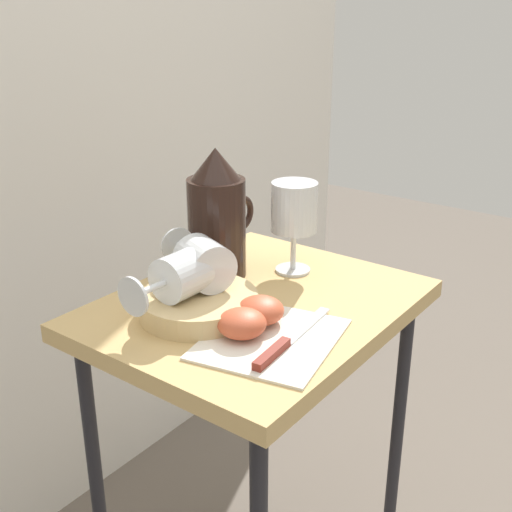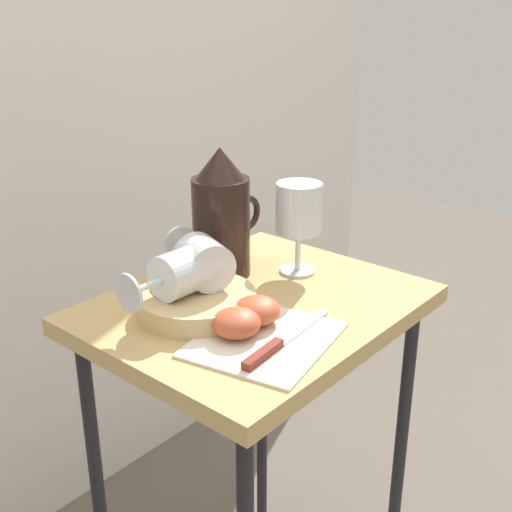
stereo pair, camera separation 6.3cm
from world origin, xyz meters
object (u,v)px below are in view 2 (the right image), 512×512
(basket_tray, at_px, (197,303))
(wine_glass_tipped_near, at_px, (180,273))
(apple_half_left, at_px, (236,323))
(wine_glass_tipped_far, at_px, (203,261))
(table, at_px, (256,345))
(apple_half_right, at_px, (257,310))
(wine_glass_upright, at_px, (299,213))
(pitcher, at_px, (222,224))
(knife, at_px, (276,345))

(basket_tray, height_order, wine_glass_tipped_near, wine_glass_tipped_near)
(apple_half_left, bearing_deg, wine_glass_tipped_far, 66.71)
(table, xyz_separation_m, wine_glass_tipped_far, (-0.06, 0.06, 0.16))
(apple_half_left, xyz_separation_m, apple_half_right, (0.05, 0.00, 0.00))
(wine_glass_tipped_far, xyz_separation_m, apple_half_left, (-0.05, -0.12, -0.05))
(wine_glass_upright, xyz_separation_m, wine_glass_tipped_near, (-0.26, 0.03, -0.04))
(pitcher, bearing_deg, wine_glass_upright, -47.04)
(pitcher, relative_size, knife, 1.07)
(pitcher, height_order, apple_half_left, pitcher)
(wine_glass_upright, bearing_deg, knife, -148.87)
(table, relative_size, apple_half_right, 9.93)
(wine_glass_tipped_far, bearing_deg, knife, -102.96)
(table, bearing_deg, apple_half_right, -138.70)
(basket_tray, height_order, wine_glass_tipped_far, wine_glass_tipped_far)
(table, bearing_deg, wine_glass_tipped_near, 153.41)
(wine_glass_tipped_near, bearing_deg, wine_glass_upright, -7.62)
(wine_glass_tipped_far, height_order, apple_half_left, wine_glass_tipped_far)
(wine_glass_upright, relative_size, wine_glass_tipped_near, 1.11)
(table, distance_m, wine_glass_upright, 0.24)
(table, height_order, wine_glass_tipped_far, wine_glass_tipped_far)
(wine_glass_tipped_near, relative_size, wine_glass_tipped_far, 0.97)
(wine_glass_upright, height_order, wine_glass_tipped_far, wine_glass_upright)
(wine_glass_tipped_far, bearing_deg, apple_half_right, -90.02)
(wine_glass_upright, xyz_separation_m, apple_half_right, (-0.21, -0.08, -0.09))
(pitcher, bearing_deg, basket_tray, -150.85)
(apple_half_right, bearing_deg, knife, -120.59)
(table, distance_m, apple_half_right, 0.14)
(apple_half_right, bearing_deg, wine_glass_upright, 20.68)
(wine_glass_upright, bearing_deg, basket_tray, 175.04)
(pitcher, xyz_separation_m, knife, (-0.15, -0.25, -0.09))
(pitcher, height_order, knife, pitcher)
(wine_glass_tipped_near, bearing_deg, basket_tray, -34.27)
(knife, bearing_deg, wine_glass_upright, 31.13)
(table, distance_m, pitcher, 0.22)
(basket_tray, bearing_deg, wine_glass_tipped_near, 145.73)
(apple_half_left, bearing_deg, table, 27.46)
(basket_tray, distance_m, wine_glass_tipped_far, 0.07)
(basket_tray, xyz_separation_m, knife, (-0.01, -0.17, -0.01))
(wine_glass_tipped_near, height_order, knife, wine_glass_tipped_near)
(wine_glass_tipped_near, distance_m, apple_half_right, 0.13)
(table, xyz_separation_m, basket_tray, (-0.09, 0.04, 0.10))
(basket_tray, bearing_deg, apple_half_right, -72.70)
(table, distance_m, wine_glass_tipped_far, 0.18)
(wine_glass_tipped_near, bearing_deg, apple_half_right, -65.57)
(pitcher, distance_m, wine_glass_tipped_far, 0.13)
(pitcher, bearing_deg, wine_glass_tipped_far, -150.32)
(pitcher, bearing_deg, table, -112.01)
(wine_glass_upright, bearing_deg, table, -171.05)
(wine_glass_tipped_far, relative_size, apple_half_left, 2.13)
(wine_glass_tipped_near, distance_m, knife, 0.19)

